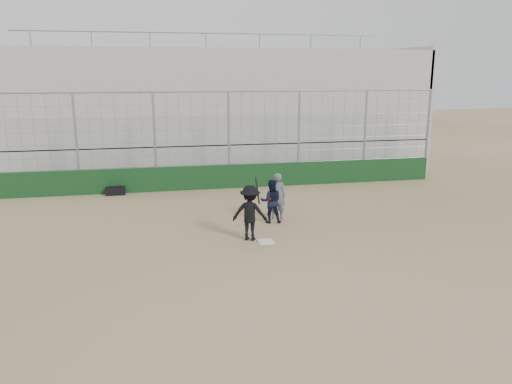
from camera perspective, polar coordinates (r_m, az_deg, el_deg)
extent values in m
plane|color=olive|center=(14.48, 1.12, -5.72)|extent=(90.00, 90.00, 0.00)
cube|color=white|center=(14.48, 1.12, -5.67)|extent=(0.44, 0.44, 0.02)
cube|color=#103316|center=(20.99, -3.07, 1.82)|extent=(18.00, 0.25, 1.00)
cylinder|color=gray|center=(20.74, -3.12, 5.88)|extent=(0.10, 0.10, 4.00)
cylinder|color=gray|center=(23.77, 19.00, 6.16)|extent=(0.10, 0.10, 4.00)
cylinder|color=gray|center=(20.56, -3.19, 11.41)|extent=(18.00, 0.07, 0.07)
cube|color=#A2A2A2|center=(25.77, -4.73, 4.69)|extent=(20.00, 6.70, 1.60)
cube|color=#A2A2A2|center=(25.48, -4.86, 11.15)|extent=(20.00, 6.70, 4.20)
cube|color=#A2A2A2|center=(26.29, -27.23, 8.03)|extent=(0.25, 6.70, 6.10)
cube|color=#A2A2A2|center=(28.49, 15.86, 9.34)|extent=(0.25, 6.70, 6.10)
cylinder|color=gray|center=(28.65, -5.77, 17.61)|extent=(20.00, 0.06, 0.06)
imported|color=black|center=(14.44, -0.68, -2.39)|extent=(1.20, 0.95, 1.62)
cylinder|color=black|center=(14.48, 0.17, 0.19)|extent=(0.07, 0.57, 0.71)
imported|color=black|center=(16.13, 1.73, -1.93)|extent=(0.78, 0.65, 0.94)
sphere|color=maroon|center=(16.03, 1.74, -0.61)|extent=(0.28, 0.28, 0.28)
imported|color=#525968|center=(16.52, 2.41, -0.73)|extent=(0.62, 0.46, 1.40)
cube|color=black|center=(20.59, -15.76, 0.11)|extent=(0.75, 0.32, 0.32)
cylinder|color=black|center=(20.55, -15.79, 0.60)|extent=(0.49, 0.04, 0.04)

